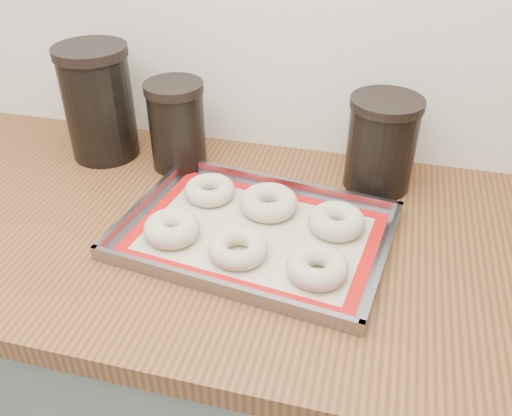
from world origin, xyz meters
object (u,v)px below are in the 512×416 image
(bagel_front_left, at_px, (172,228))
(canister_left, at_px, (99,102))
(canister_mid, at_px, (177,125))
(canister_right, at_px, (381,143))
(bagel_back_right, at_px, (337,221))
(baking_tray, at_px, (256,233))
(bagel_back_left, at_px, (210,190))
(bagel_back_mid, at_px, (269,202))
(bagel_front_mid, at_px, (238,248))
(bagel_front_right, at_px, (317,267))

(bagel_front_left, height_order, canister_left, canister_left)
(canister_left, bearing_deg, bagel_front_left, -44.86)
(canister_mid, relative_size, canister_right, 0.99)
(bagel_back_right, xyz_separation_m, canister_right, (0.06, 0.18, 0.07))
(baking_tray, xyz_separation_m, bagel_back_left, (-0.12, 0.09, 0.01))
(bagel_back_mid, bearing_deg, bagel_back_right, -12.22)
(bagel_front_mid, height_order, bagel_back_left, same)
(bagel_front_right, distance_m, canister_mid, 0.45)
(bagel_back_left, height_order, bagel_back_right, bagel_back_right)
(bagel_front_left, xyz_separation_m, bagel_front_mid, (0.13, -0.02, -0.00))
(bagel_back_mid, bearing_deg, baking_tray, -94.26)
(bagel_back_mid, distance_m, canister_left, 0.44)
(baking_tray, distance_m, bagel_back_left, 0.15)
(bagel_front_right, distance_m, bagel_back_left, 0.29)
(canister_left, bearing_deg, bagel_back_mid, -18.63)
(baking_tray, relative_size, bagel_front_right, 5.00)
(bagel_front_right, relative_size, canister_mid, 0.54)
(canister_left, bearing_deg, bagel_back_right, -17.10)
(bagel_front_left, bearing_deg, bagel_back_left, 80.44)
(bagel_back_right, bearing_deg, baking_tray, -161.06)
(bagel_back_left, height_order, canister_right, canister_right)
(bagel_front_left, distance_m, bagel_back_right, 0.29)
(bagel_front_left, relative_size, canister_right, 0.53)
(bagel_back_right, height_order, canister_left, canister_left)
(baking_tray, distance_m, bagel_back_mid, 0.08)
(bagel_back_mid, bearing_deg, canister_left, 161.37)
(bagel_front_left, distance_m, canister_mid, 0.27)
(bagel_front_left, height_order, bagel_back_mid, bagel_front_left)
(bagel_front_left, height_order, bagel_back_left, bagel_front_left)
(bagel_back_left, bearing_deg, bagel_back_right, -10.01)
(bagel_back_left, relative_size, bagel_back_right, 0.97)
(canister_left, xyz_separation_m, canister_right, (0.59, 0.02, -0.03))
(bagel_front_right, height_order, bagel_back_left, bagel_front_right)
(bagel_front_right, distance_m, canister_left, 0.61)
(bagel_front_left, xyz_separation_m, bagel_back_left, (0.02, 0.14, -0.00))
(bagel_back_left, xyz_separation_m, canister_mid, (-0.11, 0.11, 0.07))
(baking_tray, height_order, bagel_back_mid, bagel_back_mid)
(bagel_front_mid, xyz_separation_m, bagel_back_left, (-0.10, 0.16, 0.00))
(canister_mid, bearing_deg, bagel_front_right, -39.92)
(canister_mid, bearing_deg, baking_tray, -42.67)
(bagel_front_right, height_order, canister_right, canister_right)
(bagel_front_right, relative_size, canister_right, 0.53)
(bagel_back_mid, distance_m, bagel_back_right, 0.13)
(canister_mid, height_order, canister_right, canister_right)
(bagel_front_left, distance_m, bagel_back_mid, 0.19)
(bagel_front_mid, distance_m, canister_right, 0.37)
(bagel_front_right, bearing_deg, bagel_back_mid, 126.35)
(canister_right, bearing_deg, bagel_back_right, -107.78)
(canister_mid, bearing_deg, bagel_back_left, -46.93)
(canister_right, bearing_deg, baking_tray, -130.52)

